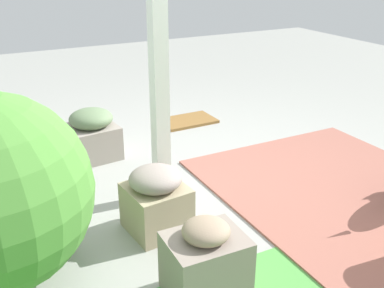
{
  "coord_description": "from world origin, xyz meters",
  "views": [
    {
      "loc": [
        1.56,
        2.88,
        1.73
      ],
      "look_at": [
        0.12,
        0.12,
        0.41
      ],
      "focal_mm": 42.57,
      "sensor_mm": 36.0,
      "label": 1
    }
  ],
  "objects_px": {
    "stone_planter_far": "(206,261)",
    "stone_planter_nearest": "(92,134)",
    "porch_pillar": "(158,49)",
    "stone_planter_mid": "(156,200)",
    "doormat": "(188,121)"
  },
  "relations": [
    {
      "from": "stone_planter_far",
      "to": "stone_planter_nearest",
      "type": "bearing_deg",
      "value": -89.17
    },
    {
      "from": "porch_pillar",
      "to": "stone_planter_mid",
      "type": "distance_m",
      "value": 1.0
    },
    {
      "from": "porch_pillar",
      "to": "doormat",
      "type": "relative_size",
      "value": 3.81
    },
    {
      "from": "porch_pillar",
      "to": "stone_planter_nearest",
      "type": "height_order",
      "value": "porch_pillar"
    },
    {
      "from": "stone_planter_nearest",
      "to": "stone_planter_far",
      "type": "height_order",
      "value": "stone_planter_far"
    },
    {
      "from": "porch_pillar",
      "to": "stone_planter_nearest",
      "type": "xyz_separation_m",
      "value": [
        0.26,
        -0.95,
        -0.9
      ]
    },
    {
      "from": "porch_pillar",
      "to": "doormat",
      "type": "bearing_deg",
      "value": -123.73
    },
    {
      "from": "stone_planter_far",
      "to": "doormat",
      "type": "height_order",
      "value": "stone_planter_far"
    },
    {
      "from": "doormat",
      "to": "stone_planter_far",
      "type": "bearing_deg",
      "value": 65.08
    },
    {
      "from": "stone_planter_nearest",
      "to": "doormat",
      "type": "relative_size",
      "value": 0.77
    },
    {
      "from": "stone_planter_mid",
      "to": "stone_planter_far",
      "type": "height_order",
      "value": "stone_planter_mid"
    },
    {
      "from": "stone_planter_nearest",
      "to": "stone_planter_far",
      "type": "distance_m",
      "value": 2.03
    },
    {
      "from": "porch_pillar",
      "to": "stone_planter_nearest",
      "type": "relative_size",
      "value": 4.93
    },
    {
      "from": "stone_planter_mid",
      "to": "doormat",
      "type": "height_order",
      "value": "stone_planter_mid"
    },
    {
      "from": "stone_planter_mid",
      "to": "stone_planter_far",
      "type": "bearing_deg",
      "value": 88.92
    }
  ]
}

